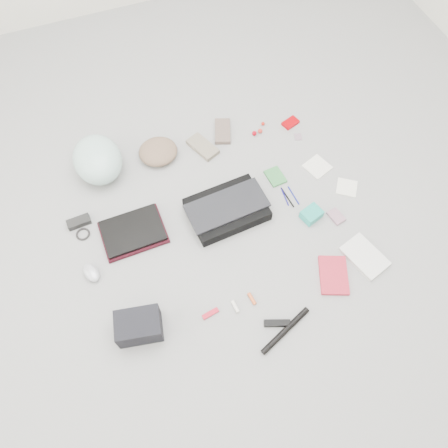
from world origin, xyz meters
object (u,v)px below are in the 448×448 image
object	(u,v)px
messenger_bag	(227,209)
camera_bag	(139,326)
bike_helmet	(98,160)
accordion_wallet	(311,214)
book_red	(334,275)
laptop	(133,231)

from	to	relation	value
messenger_bag	camera_bag	size ratio (longest dim) A/B	1.96
messenger_bag	bike_helmet	distance (m)	0.77
messenger_bag	camera_bag	bearing A→B (deg)	-147.12
bike_helmet	accordion_wallet	size ratio (longest dim) A/B	3.21
camera_bag	book_red	bearing A→B (deg)	6.24
camera_bag	bike_helmet	bearing A→B (deg)	98.57
accordion_wallet	bike_helmet	bearing A→B (deg)	126.63
camera_bag	accordion_wallet	world-z (taller)	camera_bag
camera_bag	book_red	distance (m)	0.97
messenger_bag	book_red	world-z (taller)	messenger_bag
bike_helmet	book_red	distance (m)	1.41
laptop	accordion_wallet	xyz separation A→B (m)	(0.92, -0.24, -0.01)
camera_bag	book_red	xyz separation A→B (m)	(0.97, -0.08, -0.06)
book_red	messenger_bag	bearing A→B (deg)	146.51
accordion_wallet	book_red	bearing A→B (deg)	-115.54
laptop	bike_helmet	size ratio (longest dim) A/B	0.93
laptop	accordion_wallet	world-z (taller)	accordion_wallet
messenger_bag	accordion_wallet	size ratio (longest dim) A/B	3.86
messenger_bag	accordion_wallet	world-z (taller)	messenger_bag
book_red	accordion_wallet	distance (m)	0.35
camera_bag	laptop	bearing A→B (deg)	89.56
messenger_bag	book_red	distance (m)	0.65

